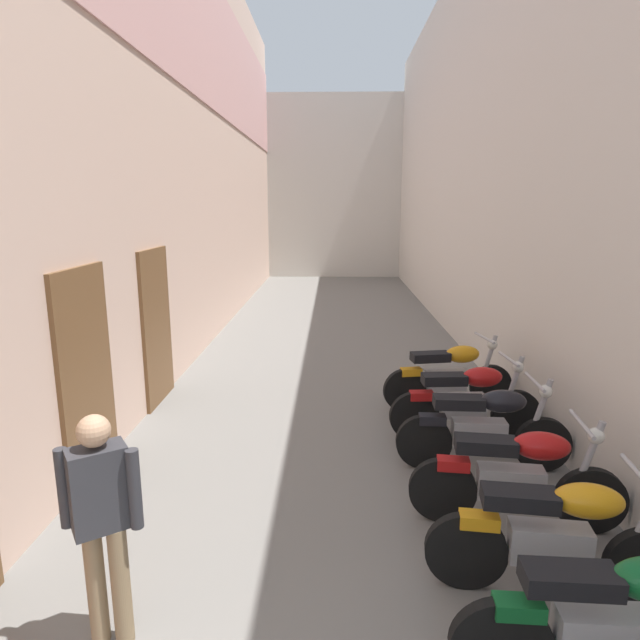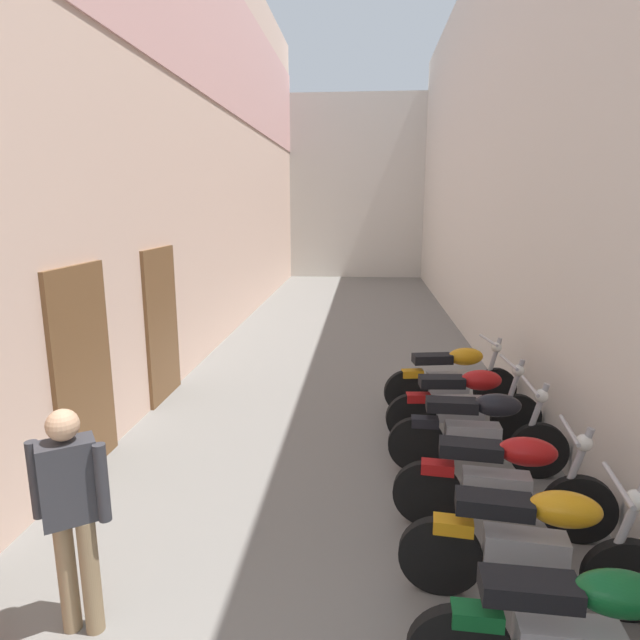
{
  "view_description": "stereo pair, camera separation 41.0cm",
  "coord_description": "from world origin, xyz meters",
  "px_view_note": "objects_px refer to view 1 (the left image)",
  "views": [
    {
      "loc": [
        -0.01,
        0.49,
        2.8
      ],
      "look_at": [
        -0.19,
        7.32,
        1.31
      ],
      "focal_mm": 29.95,
      "sensor_mm": 36.0,
      "label": 1
    },
    {
      "loc": [
        0.4,
        0.51,
        2.8
      ],
      "look_at": [
        -0.19,
        7.32,
        1.31
      ],
      "focal_mm": 29.95,
      "sensor_mm": 36.0,
      "label": 2
    }
  ],
  "objects_px": {
    "motorcycle_third": "(619,622)",
    "pedestrian_mid_alley": "(102,514)",
    "motorcycle_sixth": "(485,426)",
    "motorcycle_fourth": "(559,534)",
    "motorcycle_fifth": "(518,474)",
    "motorcycle_seventh": "(467,399)",
    "motorcycle_eighth": "(450,374)"
  },
  "relations": [
    {
      "from": "motorcycle_eighth",
      "to": "motorcycle_seventh",
      "type": "bearing_deg",
      "value": -89.99
    },
    {
      "from": "motorcycle_sixth",
      "to": "motorcycle_seventh",
      "type": "distance_m",
      "value": 0.78
    },
    {
      "from": "motorcycle_seventh",
      "to": "motorcycle_eighth",
      "type": "relative_size",
      "value": 1.01
    },
    {
      "from": "motorcycle_fourth",
      "to": "pedestrian_mid_alley",
      "type": "bearing_deg",
      "value": -171.05
    },
    {
      "from": "motorcycle_third",
      "to": "motorcycle_fourth",
      "type": "relative_size",
      "value": 1.0
    },
    {
      "from": "motorcycle_fifth",
      "to": "pedestrian_mid_alley",
      "type": "bearing_deg",
      "value": -156.28
    },
    {
      "from": "motorcycle_seventh",
      "to": "motorcycle_fourth",
      "type": "bearing_deg",
      "value": -90.0
    },
    {
      "from": "pedestrian_mid_alley",
      "to": "motorcycle_fourth",
      "type": "bearing_deg",
      "value": 8.95
    },
    {
      "from": "motorcycle_fourth",
      "to": "pedestrian_mid_alley",
      "type": "xyz_separation_m",
      "value": [
        -3.05,
        -0.48,
        0.42
      ]
    },
    {
      "from": "motorcycle_fourth",
      "to": "motorcycle_fifth",
      "type": "relative_size",
      "value": 1.0
    },
    {
      "from": "motorcycle_fourth",
      "to": "motorcycle_third",
      "type": "bearing_deg",
      "value": -90.0
    },
    {
      "from": "motorcycle_fourth",
      "to": "motorcycle_seventh",
      "type": "distance_m",
      "value": 2.69
    },
    {
      "from": "pedestrian_mid_alley",
      "to": "motorcycle_seventh",
      "type": "bearing_deg",
      "value": 46.05
    },
    {
      "from": "pedestrian_mid_alley",
      "to": "motorcycle_fifth",
      "type": "bearing_deg",
      "value": 23.72
    },
    {
      "from": "motorcycle_sixth",
      "to": "motorcycle_third",
      "type": "bearing_deg",
      "value": -90.0
    },
    {
      "from": "motorcycle_sixth",
      "to": "pedestrian_mid_alley",
      "type": "height_order",
      "value": "pedestrian_mid_alley"
    },
    {
      "from": "motorcycle_third",
      "to": "motorcycle_seventh",
      "type": "height_order",
      "value": "same"
    },
    {
      "from": "motorcycle_third",
      "to": "pedestrian_mid_alley",
      "type": "xyz_separation_m",
      "value": [
        -3.05,
        0.33,
        0.42
      ]
    },
    {
      "from": "motorcycle_fourth",
      "to": "motorcycle_fifth",
      "type": "distance_m",
      "value": 0.86
    },
    {
      "from": "motorcycle_fourth",
      "to": "motorcycle_sixth",
      "type": "distance_m",
      "value": 1.9
    },
    {
      "from": "motorcycle_fifth",
      "to": "motorcycle_sixth",
      "type": "relative_size",
      "value": 1.0
    },
    {
      "from": "motorcycle_third",
      "to": "motorcycle_fifth",
      "type": "bearing_deg",
      "value": 90.0
    },
    {
      "from": "motorcycle_eighth",
      "to": "motorcycle_third",
      "type": "bearing_deg",
      "value": -90.0
    },
    {
      "from": "motorcycle_fourth",
      "to": "motorcycle_eighth",
      "type": "relative_size",
      "value": 1.01
    },
    {
      "from": "motorcycle_fourth",
      "to": "motorcycle_sixth",
      "type": "relative_size",
      "value": 1.0
    },
    {
      "from": "motorcycle_fifth",
      "to": "motorcycle_seventh",
      "type": "xyz_separation_m",
      "value": [
        0.0,
        1.82,
        0.0
      ]
    },
    {
      "from": "motorcycle_seventh",
      "to": "pedestrian_mid_alley",
      "type": "relative_size",
      "value": 1.18
    },
    {
      "from": "motorcycle_fourth",
      "to": "motorcycle_sixth",
      "type": "xyz_separation_m",
      "value": [
        0.0,
        1.9,
        0.0
      ]
    },
    {
      "from": "motorcycle_fourth",
      "to": "pedestrian_mid_alley",
      "type": "relative_size",
      "value": 1.18
    },
    {
      "from": "motorcycle_eighth",
      "to": "pedestrian_mid_alley",
      "type": "distance_m",
      "value": 5.16
    },
    {
      "from": "motorcycle_fourth",
      "to": "motorcycle_fifth",
      "type": "height_order",
      "value": "same"
    },
    {
      "from": "motorcycle_fifth",
      "to": "motorcycle_eighth",
      "type": "height_order",
      "value": "same"
    }
  ]
}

